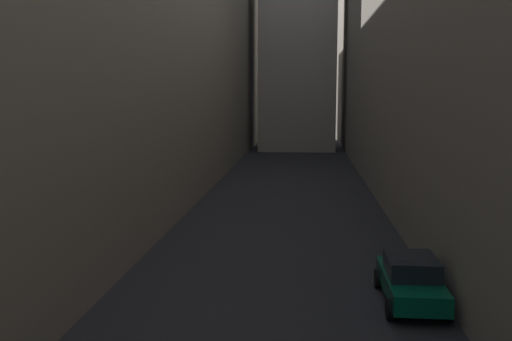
% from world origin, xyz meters
% --- Properties ---
extents(ground_plane, '(264.00, 264.00, 0.00)m').
position_xyz_m(ground_plane, '(0.00, 48.00, 0.00)').
color(ground_plane, '#232326').
extents(building_block_left, '(10.72, 108.00, 21.85)m').
position_xyz_m(building_block_left, '(-10.86, 50.00, 10.93)').
color(building_block_left, '#756B5B').
rests_on(building_block_left, ground).
extents(building_block_right, '(13.66, 108.00, 21.46)m').
position_xyz_m(building_block_right, '(12.33, 50.00, 10.73)').
color(building_block_right, gray).
rests_on(building_block_right, ground).
extents(parked_car_right_far, '(1.88, 4.10, 1.52)m').
position_xyz_m(parked_car_right_far, '(4.40, 23.22, 0.78)').
color(parked_car_right_far, '#05472D').
rests_on(parked_car_right_far, ground).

